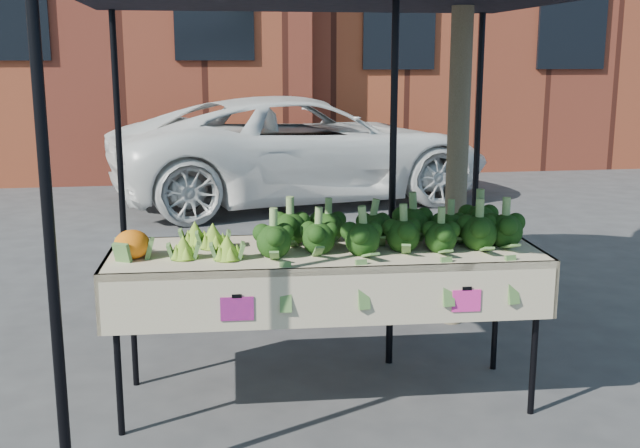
{
  "coord_description": "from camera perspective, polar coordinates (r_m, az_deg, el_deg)",
  "views": [
    {
      "loc": [
        -0.73,
        -4.21,
        1.95
      ],
      "look_at": [
        -0.07,
        0.16,
        1.0
      ],
      "focal_mm": 43.58,
      "sensor_mm": 36.0,
      "label": 1
    }
  ],
  "objects": [
    {
      "name": "broccoli_heap",
      "position": [
        4.41,
        4.97,
        -0.03
      ],
      "size": [
        1.53,
        0.56,
        0.25
      ],
      "primitive_type": "ellipsoid",
      "color": "black",
      "rests_on": "table"
    },
    {
      "name": "street_tree",
      "position": [
        5.66,
        10.45,
        15.06
      ],
      "size": [
        2.29,
        2.29,
        4.51
      ],
      "primitive_type": null,
      "color": "#1E4C14",
      "rests_on": "ground"
    },
    {
      "name": "vehicle",
      "position": [
        10.61,
        -1.34,
        15.59
      ],
      "size": [
        1.92,
        2.64,
        5.17
      ],
      "primitive_type": "imported",
      "rotation": [
        0.0,
        0.0,
        1.79
      ],
      "color": "white",
      "rests_on": "ground"
    },
    {
      "name": "table",
      "position": [
        4.47,
        0.39,
        -7.44
      ],
      "size": [
        2.43,
        0.89,
        0.9
      ],
      "color": "beige",
      "rests_on": "ground"
    },
    {
      "name": "ground",
      "position": [
        4.69,
        1.13,
        -12.41
      ],
      "size": [
        90.0,
        90.0,
        0.0
      ],
      "primitive_type": "plane",
      "color": "#343437"
    },
    {
      "name": "canopy",
      "position": [
        4.82,
        1.1,
        5.24
      ],
      "size": [
        3.16,
        3.16,
        2.74
      ],
      "primitive_type": null,
      "color": "black",
      "rests_on": "ground"
    },
    {
      "name": "romanesco_cluster",
      "position": [
        4.31,
        -8.45,
        -0.81
      ],
      "size": [
        0.42,
        0.56,
        0.19
      ],
      "primitive_type": "ellipsoid",
      "color": "#90B831",
      "rests_on": "table"
    },
    {
      "name": "cauliflower_pair",
      "position": [
        4.24,
        -13.64,
        -1.35
      ],
      "size": [
        0.19,
        0.19,
        0.17
      ],
      "primitive_type": "ellipsoid",
      "color": "orange",
      "rests_on": "table"
    }
  ]
}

